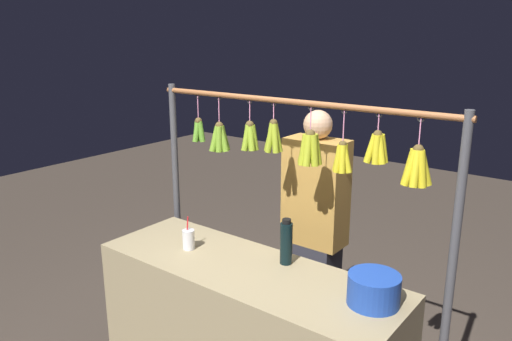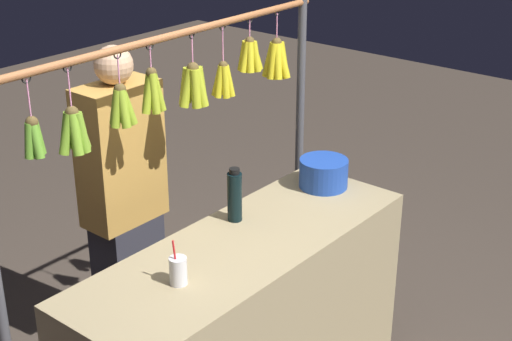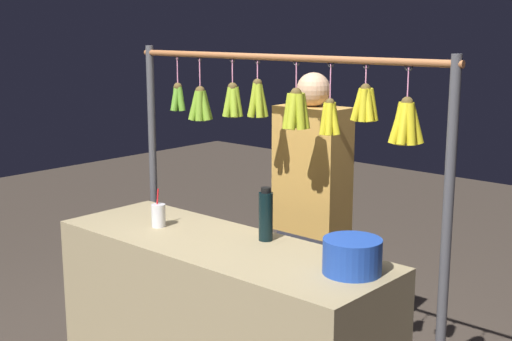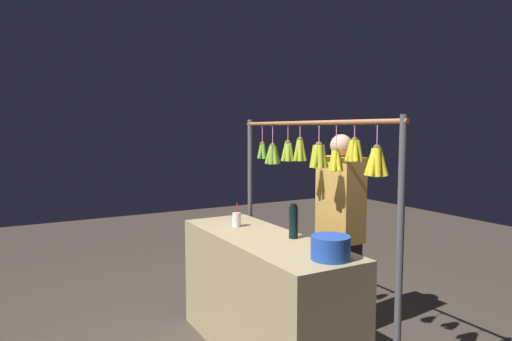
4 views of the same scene
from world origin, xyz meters
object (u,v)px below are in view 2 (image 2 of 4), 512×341
Objects in this scene: water_bottle at (235,196)px; blue_bucket at (324,173)px; drink_cup at (178,271)px; vendor_person at (125,213)px.

water_bottle is 0.56m from blue_bucket.
blue_bucket is at bearing -175.66° from drink_cup.
drink_cup is (1.10, 0.08, -0.01)m from blue_bucket.
blue_bucket is 1.26× the size of drink_cup.
blue_bucket is at bearing 169.51° from water_bottle.
vendor_person is (0.72, -0.67, -0.16)m from blue_bucket.
drink_cup is 0.12× the size of vendor_person.
vendor_person reaches higher than drink_cup.
drink_cup is (0.55, 0.19, -0.06)m from water_bottle.
water_bottle is 0.15× the size of vendor_person.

